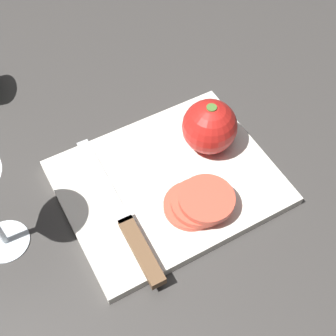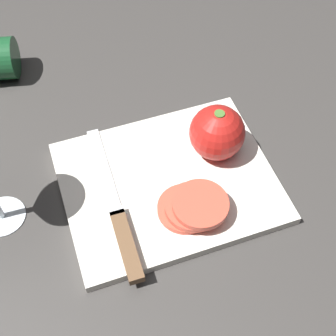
{
  "view_description": "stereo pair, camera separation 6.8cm",
  "coord_description": "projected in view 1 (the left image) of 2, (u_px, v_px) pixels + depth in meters",
  "views": [
    {
      "loc": [
        -0.13,
        -0.37,
        0.6
      ],
      "look_at": [
        0.07,
        -0.02,
        0.05
      ],
      "focal_mm": 50.0,
      "sensor_mm": 36.0,
      "label": 1
    },
    {
      "loc": [
        -0.06,
        -0.39,
        0.6
      ],
      "look_at": [
        0.07,
        -0.02,
        0.05
      ],
      "focal_mm": 50.0,
      "sensor_mm": 36.0,
      "label": 2
    }
  ],
  "objects": [
    {
      "name": "ground_plane",
      "position": [
        124.0,
        194.0,
        0.71
      ],
      "size": [
        3.0,
        3.0,
        0.0
      ],
      "primitive_type": "plane",
      "color": "#383533"
    },
    {
      "name": "cutting_board",
      "position": [
        168.0,
        182.0,
        0.72
      ],
      "size": [
        0.32,
        0.25,
        0.02
      ],
      "color": "silver",
      "rests_on": "ground_plane"
    },
    {
      "name": "whole_tomato",
      "position": [
        210.0,
        127.0,
        0.71
      ],
      "size": [
        0.09,
        0.09,
        0.09
      ],
      "color": "red",
      "rests_on": "cutting_board"
    },
    {
      "name": "knife",
      "position": [
        134.0,
        237.0,
        0.65
      ],
      "size": [
        0.03,
        0.27,
        0.01
      ],
      "rotation": [
        0.0,
        0.0,
        1.55
      ],
      "color": "silver",
      "rests_on": "cutting_board"
    },
    {
      "name": "tomato_slice_stack_near",
      "position": [
        199.0,
        202.0,
        0.67
      ],
      "size": [
        0.1,
        0.09,
        0.03
      ],
      "color": "#DB4C38",
      "rests_on": "cutting_board"
    }
  ]
}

